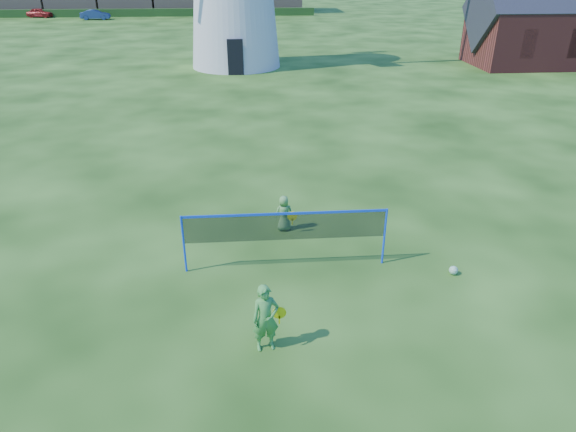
# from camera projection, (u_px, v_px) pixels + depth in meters

# --- Properties ---
(ground) EXTENTS (220.00, 220.00, 0.00)m
(ground) POSITION_uv_depth(u_px,v_px,m) (281.00, 280.00, 12.40)
(ground) COLOR black
(ground) RESTS_ON ground
(chapel) EXTENTS (12.06, 5.85, 10.20)m
(chapel) POSITION_uv_depth(u_px,v_px,m) (557.00, 24.00, 36.58)
(chapel) COLOR maroon
(chapel) RESTS_ON ground
(badminton_net) EXTENTS (5.05, 0.05, 1.55)m
(badminton_net) POSITION_uv_depth(u_px,v_px,m) (285.00, 228.00, 12.43)
(badminton_net) COLOR blue
(badminton_net) RESTS_ON ground
(player_girl) EXTENTS (0.72, 0.44, 1.48)m
(player_girl) POSITION_uv_depth(u_px,v_px,m) (266.00, 318.00, 9.91)
(player_girl) COLOR #3F9039
(player_girl) RESTS_ON ground
(player_boy) EXTENTS (0.64, 0.44, 1.06)m
(player_boy) POSITION_uv_depth(u_px,v_px,m) (284.00, 213.00, 14.49)
(player_boy) COLOR #559146
(player_boy) RESTS_ON ground
(play_ball) EXTENTS (0.22, 0.22, 0.22)m
(play_ball) POSITION_uv_depth(u_px,v_px,m) (453.00, 270.00, 12.60)
(play_ball) COLOR green
(play_ball) RESTS_ON ground
(hedge) EXTENTS (62.00, 0.80, 1.00)m
(hedge) POSITION_uv_depth(u_px,v_px,m) (89.00, 13.00, 69.34)
(hedge) COLOR #193814
(hedge) RESTS_ON ground
(car_left) EXTENTS (3.78, 2.25, 1.21)m
(car_left) POSITION_uv_depth(u_px,v_px,m) (40.00, 13.00, 68.65)
(car_left) COLOR maroon
(car_left) RESTS_ON ground
(car_right) EXTENTS (3.80, 1.58, 1.22)m
(car_right) POSITION_uv_depth(u_px,v_px,m) (95.00, 15.00, 66.15)
(car_right) COLOR navy
(car_right) RESTS_ON ground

